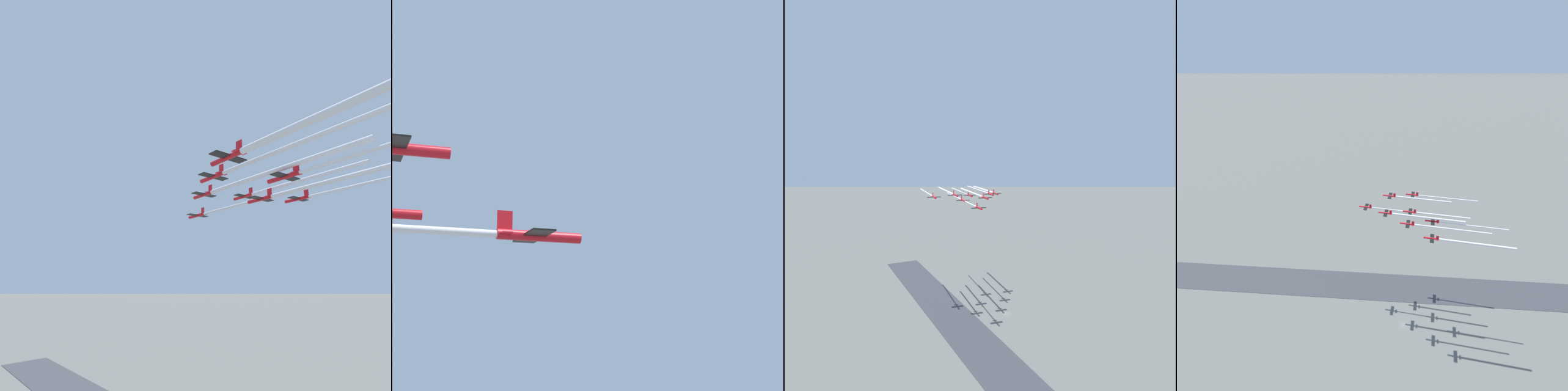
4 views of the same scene
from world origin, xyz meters
TOP-DOWN VIEW (x-y plane):
  - ground_plane at (0.00, 0.00)m, footprint 3000.00×3000.00m
  - runway_strip at (-20.30, 37.78)m, footprint 325.52×100.26m
  - jet_0 at (-19.98, 37.67)m, footprint 8.31×8.09m
  - jet_1 at (-9.33, 24.79)m, footprint 8.31×8.09m
  - jet_2 at (-3.55, 40.73)m, footprint 8.31×8.09m
  - jet_3 at (1.33, 11.91)m, footprint 8.31×8.09m
  - jet_4 at (7.11, 27.84)m, footprint 8.31×8.09m
  - jet_5 at (12.89, 43.78)m, footprint 8.31×8.09m
  - jet_6 at (11.98, -0.97)m, footprint 8.31×8.09m
  - jet_7 at (17.77, 14.96)m, footprint 8.31×8.09m
  - smoke_trail_0 at (8.86, 27.21)m, footprint 50.70×18.97m
  - smoke_trail_1 at (14.99, 15.97)m, footprint 41.80×16.11m
  - smoke_trail_2 at (16.96, 33.29)m, footprint 34.13×13.19m
  - smoke_trail_3 at (25.37, 3.19)m, footprint 41.18×15.69m
  - smoke_trail_4 at (26.42, 20.84)m, footprint 31.76×12.37m
  - smoke_trail_5 at (34.87, 35.81)m, footprint 36.99×14.03m
  - smoke_trail_6 at (34.84, -9.27)m, footprint 38.93×15.16m
  - smoke_trail_7 at (40.16, 6.84)m, footprint 37.81×14.32m

SIDE VIEW (x-z plane):
  - ground_plane at x=0.00m, z-range 0.00..0.00m
  - runway_strip at x=-20.30m, z-range 0.00..0.20m
  - smoke_trail_0 at x=8.86m, z-range 74.17..74.88m
  - smoke_trail_4 at x=26.42m, z-range 74.00..75.05m
  - jet_0 at x=-19.98m, z-range 73.16..75.97m
  - jet_4 at x=7.11m, z-range 73.16..75.97m
  - smoke_trail_7 at x=40.16m, z-range 74.97..75.70m
  - jet_7 at x=17.77m, z-range 73.97..76.78m
  - smoke_trail_6 at x=34.84m, z-range 75.19..76.46m
  - jet_6 at x=11.98m, z-range 74.47..77.27m
  - smoke_trail_5 at x=34.87m, z-range 76.76..77.51m
  - jet_5 at x=12.89m, z-range 75.77..78.58m
  - smoke_trail_1 at x=14.99m, z-range 76.91..78.07m
  - smoke_trail_3 at x=25.37m, z-range 77.05..77.97m
  - jet_1 at x=-9.33m, z-range 76.13..78.93m
  - jet_3 at x=1.33m, z-range 76.15..78.96m
  - smoke_trail_2 at x=16.96m, z-range 79.15..80.15m
  - jet_2 at x=-3.55m, z-range 78.29..81.09m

